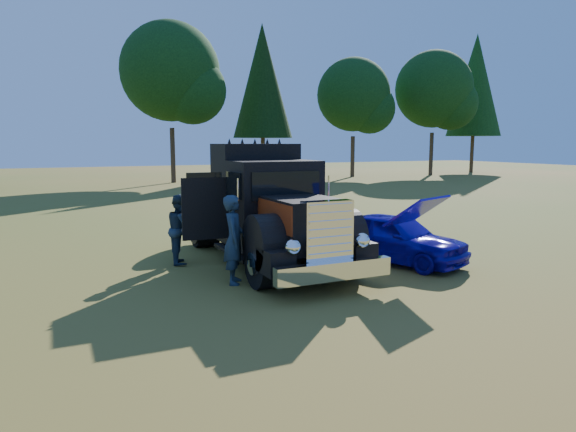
# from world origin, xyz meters

# --- Properties ---
(ground) EXTENTS (120.00, 120.00, 0.00)m
(ground) POSITION_xyz_m (0.00, 0.00, 0.00)
(ground) COLOR #3D5B1A
(ground) RESTS_ON ground
(treeline) EXTENTS (72.10, 24.04, 13.84)m
(treeline) POSITION_xyz_m (-2.48, 27.26, 7.78)
(treeline) COLOR #2D2116
(treeline) RESTS_ON ground
(diamond_t_truck) EXTENTS (3.38, 7.16, 3.00)m
(diamond_t_truck) POSITION_xyz_m (0.37, 2.47, 1.28)
(diamond_t_truck) COLOR black
(diamond_t_truck) RESTS_ON ground
(hotrod_coupe) EXTENTS (2.76, 4.25, 1.89)m
(hotrod_coupe) POSITION_xyz_m (3.33, 1.18, 0.64)
(hotrod_coupe) COLOR #0829BB
(hotrod_coupe) RESTS_ON ground
(spectator_near) EXTENTS (0.69, 0.82, 1.93)m
(spectator_near) POSITION_xyz_m (-1.02, 1.01, 0.96)
(spectator_near) COLOR #1F214A
(spectator_near) RESTS_ON ground
(spectator_far) EXTENTS (0.80, 0.96, 1.75)m
(spectator_far) POSITION_xyz_m (-1.63, 3.35, 0.88)
(spectator_far) COLOR #1E2146
(spectator_far) RESTS_ON ground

